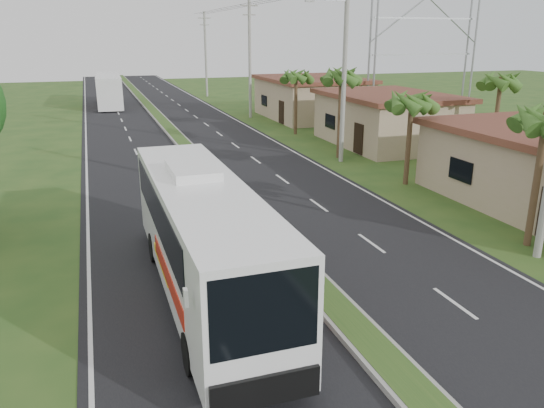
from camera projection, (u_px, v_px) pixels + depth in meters
name	position (u px, v px, depth m)	size (l,w,h in m)	color
ground	(347.00, 323.00, 14.54)	(180.00, 180.00, 0.00)	#294C1C
road_asphalt	(201.00, 164.00, 32.59)	(14.00, 160.00, 0.02)	black
median_strip	(201.00, 163.00, 32.56)	(1.20, 160.00, 0.18)	gray
lane_edge_left	(87.00, 173.00, 30.54)	(0.12, 160.00, 0.01)	silver
lane_edge_right	(302.00, 157.00, 34.64)	(0.12, 160.00, 0.01)	silver
shop_mid	(387.00, 119.00, 38.12)	(7.60, 10.60, 3.67)	tan
shop_far	(311.00, 97.00, 50.74)	(8.60, 11.60, 3.82)	tan
palm_verge_b	(412.00, 101.00, 26.93)	(2.40, 2.40, 5.05)	#473321
palm_verge_c	(341.00, 77.00, 32.84)	(2.40, 2.40, 5.85)	#473321
palm_verge_d	(296.00, 76.00, 41.29)	(2.40, 2.40, 5.25)	#473321
palm_behind_shop	(501.00, 81.00, 31.95)	(2.40, 2.40, 5.65)	#473321
utility_pole_b	(344.00, 59.00, 31.49)	(3.20, 0.28, 12.00)	gray
utility_pole_c	(250.00, 57.00, 49.73)	(1.60, 0.28, 11.00)	gray
utility_pole_d	(206.00, 53.00, 67.86)	(1.60, 0.28, 10.50)	gray
billboard_lattice	(424.00, 45.00, 46.29)	(10.18, 1.18, 12.07)	gray
coach_bus_main	(202.00, 231.00, 15.53)	(2.54, 11.73, 3.79)	white
coach_bus_far	(108.00, 88.00, 59.18)	(2.81, 11.85, 3.44)	white
motorcyclist	(222.00, 228.00, 19.39)	(1.68, 1.04, 2.21)	black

